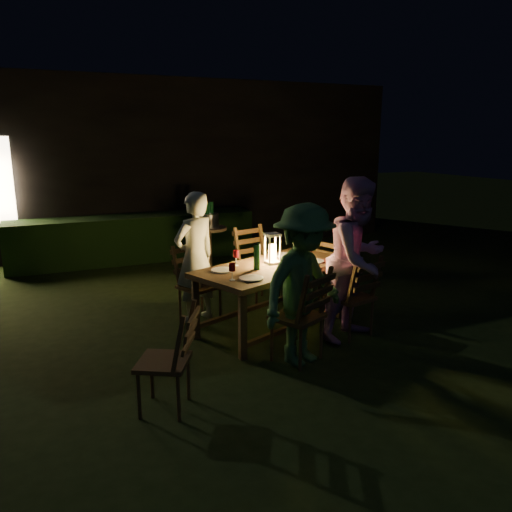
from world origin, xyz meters
name	(u,v)px	position (x,y,z in m)	size (l,w,h in m)	color
garden_envelope	(134,163)	(-0.01, 6.15, 1.58)	(40.00, 40.00, 3.20)	black
dining_table	(273,272)	(0.34, -0.14, 0.67)	(1.98, 1.48, 0.74)	#452C17
chair_near_left	(299,332)	(0.20, -1.02, 0.30)	(0.60, 0.62, 0.98)	#452C17
chair_near_right	(351,311)	(1.04, -0.69, 0.29)	(0.52, 0.54, 0.95)	#452C17
chair_far_left	(199,298)	(-0.36, 0.42, 0.29)	(0.57, 0.58, 0.95)	#452C17
chair_far_right	(258,279)	(0.57, 0.78, 0.31)	(0.57, 0.59, 1.03)	#452C17
chair_end	(336,282)	(1.48, 0.31, 0.28)	(0.57, 0.56, 0.94)	#452C17
chair_spare	(166,378)	(-1.20, -1.40, 0.27)	(0.57, 0.56, 0.90)	#452C17
person_house_side	(195,257)	(-0.38, 0.46, 0.77)	(0.56, 0.37, 1.54)	beige
person_opp_right	(358,259)	(1.06, -0.73, 0.87)	(0.85, 0.66, 1.75)	#C587B8
person_opp_left	(303,286)	(0.22, -1.06, 0.78)	(1.01, 0.58, 1.56)	#3F7339
lantern	(272,250)	(0.37, -0.07, 0.90)	(0.16, 0.16, 0.35)	white
plate_far_left	(223,270)	(-0.25, -0.13, 0.75)	(0.25, 0.25, 0.01)	white
plate_near_left	(251,278)	(-0.09, -0.54, 0.75)	(0.25, 0.25, 0.01)	white
plate_far_right	(285,255)	(0.68, 0.23, 0.75)	(0.25, 0.25, 0.01)	white
plate_near_right	(313,261)	(0.84, -0.18, 0.75)	(0.25, 0.25, 0.01)	white
wineglass_a	(236,258)	(-0.04, 0.02, 0.83)	(0.06, 0.06, 0.18)	#59070F
wineglass_b	(232,272)	(-0.29, -0.51, 0.83)	(0.06, 0.06, 0.18)	#59070F
wineglass_c	(309,257)	(0.72, -0.29, 0.83)	(0.06, 0.06, 0.18)	#59070F
wineglass_d	(296,247)	(0.85, 0.26, 0.83)	(0.06, 0.06, 0.18)	#59070F
wineglass_e	(287,264)	(0.35, -0.45, 0.83)	(0.06, 0.06, 0.18)	silver
bottle_table	(257,257)	(0.11, -0.23, 0.88)	(0.07, 0.07, 0.28)	#0F471E
napkin_left	(285,273)	(0.32, -0.49, 0.75)	(0.18, 0.14, 0.01)	red
napkin_right	(324,261)	(0.96, -0.21, 0.75)	(0.18, 0.14, 0.01)	red
phone	(252,281)	(-0.13, -0.64, 0.75)	(0.14, 0.07, 0.01)	black
side_table	(210,233)	(0.45, 2.44, 0.65)	(0.55, 0.55, 0.74)	brown
ice_bucket	(209,220)	(0.45, 2.44, 0.85)	(0.30, 0.30, 0.22)	#A5A8AD
bottle_bucket_a	(207,218)	(0.40, 2.40, 0.90)	(0.07, 0.07, 0.32)	#0F471E
bottle_bucket_b	(211,217)	(0.50, 2.48, 0.90)	(0.07, 0.07, 0.32)	#0F471E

